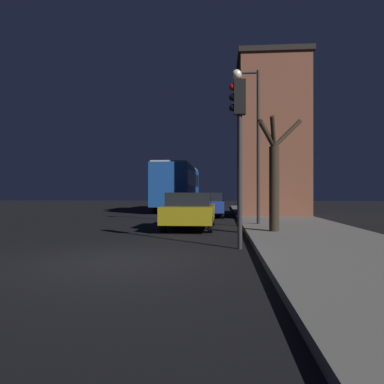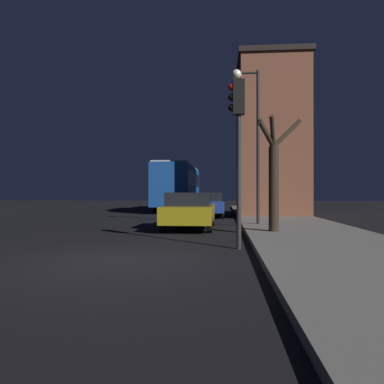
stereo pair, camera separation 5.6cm
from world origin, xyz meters
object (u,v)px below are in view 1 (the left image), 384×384
car_mid_lane (209,204)px  traffic_light (239,128)px  bare_tree (274,173)px  streetlamp (250,119)px  bus (178,184)px  car_near_lane (190,210)px

car_mid_lane → traffic_light: bearing=-84.4°
traffic_light → bare_tree: traffic_light is taller
streetlamp → car_mid_lane: streetlamp is taller
traffic_light → bus: traffic_light is taller
streetlamp → car_near_lane: size_ratio=1.42×
traffic_light → car_near_lane: traffic_light is taller
bus → car_mid_lane: (2.80, -8.07, -1.39)m
bare_tree → car_mid_lane: (-2.57, 9.55, -1.34)m
traffic_light → streetlamp: bearing=83.0°
bare_tree → bus: size_ratio=0.33×
bare_tree → car_near_lane: bearing=144.0°
bare_tree → car_mid_lane: size_ratio=0.99×
bus → bare_tree: bearing=-73.0°
bus → car_near_lane: (2.32, -15.40, -1.40)m
bare_tree → bus: bearing=107.0°
traffic_light → car_near_lane: (-1.73, 5.33, -2.38)m
bare_tree → streetlamp: bearing=101.2°
car_near_lane → car_mid_lane: size_ratio=1.14×
streetlamp → traffic_light: streetlamp is taller
streetlamp → traffic_light: 6.25m
streetlamp → bare_tree: size_ratio=1.64×
streetlamp → bus: 15.64m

